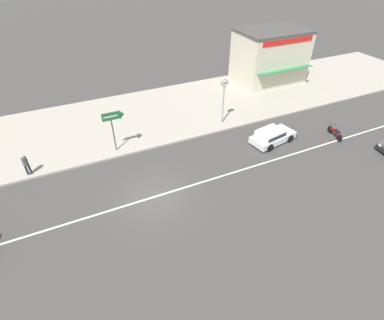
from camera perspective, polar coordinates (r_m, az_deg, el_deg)
ground_plane at (r=18.52m, az=-7.05°, el=-6.95°), size 160.00×160.00×0.00m
lane_centre_stripe at (r=18.52m, az=-7.05°, el=-6.94°), size 50.40×0.14×0.01m
kerb_strip at (r=26.37m, az=-14.15°, el=7.06°), size 68.00×10.00×0.15m
hatchback_white_2 at (r=23.55m, az=14.99°, el=4.50°), size 3.85×2.18×1.10m
motorcycle_0 at (r=26.05m, az=25.61°, el=4.83°), size 0.68×1.81×0.80m
street_clock at (r=24.21m, az=6.10°, el=12.94°), size 0.63×0.22×3.82m
arrow_signboard at (r=21.34m, az=-13.83°, el=7.93°), size 1.54×0.63×3.11m
pedestrian_mid_kerb at (r=21.97m, az=-29.12°, el=-0.54°), size 0.34×0.34×1.56m
shopfront_far_kios at (r=33.61m, az=14.58°, el=18.62°), size 6.88×5.52×5.21m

